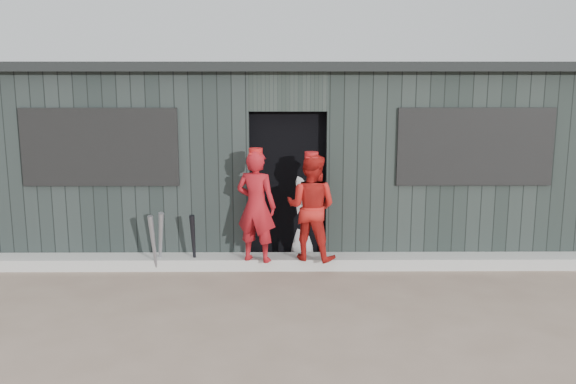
{
  "coord_description": "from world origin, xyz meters",
  "views": [
    {
      "loc": [
        -0.06,
        -6.15,
        2.55
      ],
      "look_at": [
        0.0,
        1.8,
        1.0
      ],
      "focal_mm": 40.0,
      "sensor_mm": 36.0,
      "label": 1
    }
  ],
  "objects_px": {
    "player_red_right": "(311,207)",
    "player_grey_back": "(300,215)",
    "bat_mid": "(153,244)",
    "dugout": "(287,152)",
    "bat_left": "(161,241)",
    "bat_right": "(193,242)",
    "player_red_left": "(256,206)"
  },
  "relations": [
    {
      "from": "bat_right",
      "to": "player_red_left",
      "type": "bearing_deg",
      "value": -7.42
    },
    {
      "from": "bat_right",
      "to": "player_red_right",
      "type": "distance_m",
      "value": 1.56
    },
    {
      "from": "bat_left",
      "to": "bat_mid",
      "type": "bearing_deg",
      "value": -118.77
    },
    {
      "from": "player_grey_back",
      "to": "player_red_right",
      "type": "bearing_deg",
      "value": 119.68
    },
    {
      "from": "bat_right",
      "to": "dugout",
      "type": "distance_m",
      "value": 2.33
    },
    {
      "from": "bat_mid",
      "to": "dugout",
      "type": "distance_m",
      "value": 2.7
    },
    {
      "from": "bat_mid",
      "to": "dugout",
      "type": "relative_size",
      "value": 0.09
    },
    {
      "from": "player_red_right",
      "to": "player_grey_back",
      "type": "distance_m",
      "value": 0.62
    },
    {
      "from": "bat_mid",
      "to": "dugout",
      "type": "xyz_separation_m",
      "value": [
        1.69,
        1.91,
        0.91
      ]
    },
    {
      "from": "bat_right",
      "to": "player_red_right",
      "type": "bearing_deg",
      "value": -1.18
    },
    {
      "from": "player_red_left",
      "to": "player_red_right",
      "type": "xyz_separation_m",
      "value": [
        0.69,
        0.07,
        -0.03
      ]
    },
    {
      "from": "player_grey_back",
      "to": "dugout",
      "type": "distance_m",
      "value": 1.42
    },
    {
      "from": "bat_left",
      "to": "player_grey_back",
      "type": "distance_m",
      "value": 1.88
    },
    {
      "from": "bat_mid",
      "to": "bat_right",
      "type": "xyz_separation_m",
      "value": [
        0.48,
        0.14,
        -0.01
      ]
    },
    {
      "from": "dugout",
      "to": "bat_mid",
      "type": "bearing_deg",
      "value": -131.46
    },
    {
      "from": "bat_left",
      "to": "bat_right",
      "type": "distance_m",
      "value": 0.42
    },
    {
      "from": "bat_mid",
      "to": "player_red_left",
      "type": "bearing_deg",
      "value": 1.69
    },
    {
      "from": "player_red_left",
      "to": "dugout",
      "type": "distance_m",
      "value": 1.96
    },
    {
      "from": "bat_right",
      "to": "player_grey_back",
      "type": "relative_size",
      "value": 0.61
    },
    {
      "from": "bat_right",
      "to": "player_red_right",
      "type": "xyz_separation_m",
      "value": [
        1.5,
        -0.03,
        0.46
      ]
    },
    {
      "from": "bat_mid",
      "to": "player_grey_back",
      "type": "relative_size",
      "value": 0.64
    },
    {
      "from": "player_red_left",
      "to": "bat_mid",
      "type": "bearing_deg",
      "value": 21.88
    },
    {
      "from": "bat_mid",
      "to": "player_grey_back",
      "type": "height_order",
      "value": "player_grey_back"
    },
    {
      "from": "player_red_right",
      "to": "dugout",
      "type": "xyz_separation_m",
      "value": [
        -0.29,
        1.8,
        0.46
      ]
    },
    {
      "from": "player_grey_back",
      "to": "dugout",
      "type": "relative_size",
      "value": 0.14
    },
    {
      "from": "player_grey_back",
      "to": "dugout",
      "type": "xyz_separation_m",
      "value": [
        -0.17,
        1.23,
        0.69
      ]
    },
    {
      "from": "bat_left",
      "to": "bat_right",
      "type": "bearing_deg",
      "value": 3.2
    },
    {
      "from": "bat_mid",
      "to": "bat_right",
      "type": "distance_m",
      "value": 0.5
    },
    {
      "from": "player_red_left",
      "to": "dugout",
      "type": "xyz_separation_m",
      "value": [
        0.4,
        1.87,
        0.44
      ]
    },
    {
      "from": "player_grey_back",
      "to": "bat_left",
      "type": "bearing_deg",
      "value": 34.84
    },
    {
      "from": "player_red_right",
      "to": "bat_mid",
      "type": "bearing_deg",
      "value": 23.53
    },
    {
      "from": "player_red_right",
      "to": "player_grey_back",
      "type": "height_order",
      "value": "player_red_right"
    }
  ]
}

